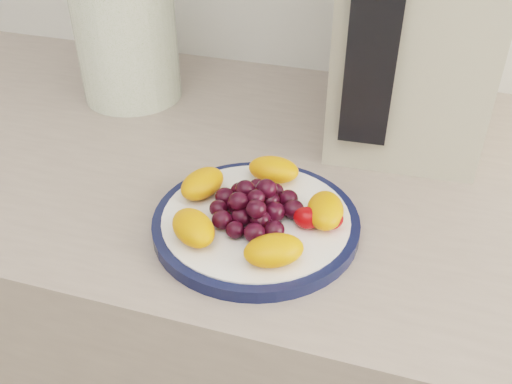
% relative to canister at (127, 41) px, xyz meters
% --- Properties ---
extents(counter, '(3.50, 0.60, 0.90)m').
position_rel_canister_xyz_m(counter, '(0.30, -0.12, -0.54)').
color(counter, gray).
rests_on(counter, floor).
extents(plate_rim, '(0.23, 0.23, 0.01)m').
position_rel_canister_xyz_m(plate_rim, '(0.29, -0.26, -0.08)').
color(plate_rim, '#11183A').
rests_on(plate_rim, counter).
extents(plate_face, '(0.21, 0.21, 0.02)m').
position_rel_canister_xyz_m(plate_face, '(0.29, -0.26, -0.08)').
color(plate_face, white).
rests_on(plate_face, counter).
extents(canister, '(0.18, 0.18, 0.18)m').
position_rel_canister_xyz_m(canister, '(0.00, 0.00, 0.00)').
color(canister, '#436815').
rests_on(canister, counter).
extents(appliance_body, '(0.20, 0.28, 0.33)m').
position_rel_canister_xyz_m(appliance_body, '(0.42, 0.03, 0.08)').
color(appliance_body, '#B3AE99').
rests_on(appliance_body, counter).
extents(appliance_panel, '(0.06, 0.02, 0.25)m').
position_rel_canister_xyz_m(appliance_panel, '(0.38, -0.11, 0.08)').
color(appliance_panel, black).
rests_on(appliance_panel, appliance_body).
extents(fruit_plate, '(0.20, 0.19, 0.04)m').
position_rel_canister_xyz_m(fruit_plate, '(0.29, -0.26, -0.06)').
color(fruit_plate, orange).
rests_on(fruit_plate, plate_face).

